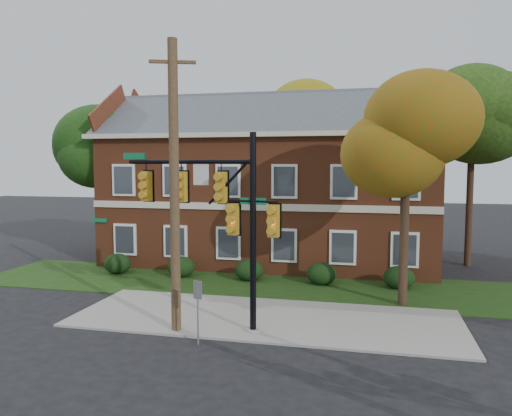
% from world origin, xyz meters
% --- Properties ---
extents(ground, '(120.00, 120.00, 0.00)m').
position_xyz_m(ground, '(0.00, 0.00, 0.00)').
color(ground, black).
rests_on(ground, ground).
extents(sidewalk, '(14.00, 5.00, 0.08)m').
position_xyz_m(sidewalk, '(0.00, 1.00, 0.04)').
color(sidewalk, gray).
rests_on(sidewalk, ground).
extents(grass_strip, '(30.00, 6.00, 0.04)m').
position_xyz_m(grass_strip, '(0.00, 6.00, 0.02)').
color(grass_strip, '#193811').
rests_on(grass_strip, ground).
extents(apartment_building, '(18.80, 8.80, 9.74)m').
position_xyz_m(apartment_building, '(-2.00, 11.95, 4.99)').
color(apartment_building, brown).
rests_on(apartment_building, ground).
extents(hedge_far_left, '(1.40, 1.26, 1.05)m').
position_xyz_m(hedge_far_left, '(-9.00, 6.70, 0.53)').
color(hedge_far_left, black).
rests_on(hedge_far_left, ground).
extents(hedge_left, '(1.40, 1.26, 1.05)m').
position_xyz_m(hedge_left, '(-5.50, 6.70, 0.53)').
color(hedge_left, black).
rests_on(hedge_left, ground).
extents(hedge_center, '(1.40, 1.26, 1.05)m').
position_xyz_m(hedge_center, '(-2.00, 6.70, 0.53)').
color(hedge_center, black).
rests_on(hedge_center, ground).
extents(hedge_right, '(1.40, 1.26, 1.05)m').
position_xyz_m(hedge_right, '(1.50, 6.70, 0.53)').
color(hedge_right, black).
rests_on(hedge_right, ground).
extents(hedge_far_right, '(1.40, 1.26, 1.05)m').
position_xyz_m(hedge_far_right, '(5.00, 6.70, 0.53)').
color(hedge_far_right, black).
rests_on(hedge_far_right, ground).
extents(tree_near_right, '(4.50, 4.25, 8.58)m').
position_xyz_m(tree_near_right, '(5.22, 3.87, 6.67)').
color(tree_near_right, black).
rests_on(tree_near_right, ground).
extents(tree_left_rear, '(5.40, 5.10, 8.88)m').
position_xyz_m(tree_left_rear, '(-11.73, 10.84, 6.68)').
color(tree_left_rear, black).
rests_on(tree_left_rear, ground).
extents(tree_right_rear, '(6.30, 5.95, 10.62)m').
position_xyz_m(tree_right_rear, '(9.31, 12.81, 8.12)').
color(tree_right_rear, black).
rests_on(tree_right_rear, ground).
extents(tree_far_rear, '(6.84, 6.46, 11.52)m').
position_xyz_m(tree_far_rear, '(-0.66, 19.79, 8.84)').
color(tree_far_rear, black).
rests_on(tree_far_rear, ground).
extents(traffic_signal, '(5.94, 1.08, 6.69)m').
position_xyz_m(traffic_signal, '(-1.25, -0.40, 4.15)').
color(traffic_signal, gray).
rests_on(traffic_signal, ground).
extents(utility_pole, '(1.45, 0.62, 9.69)m').
position_xyz_m(utility_pole, '(-2.63, -1.00, 4.92)').
color(utility_pole, '#483121').
rests_on(utility_pole, ground).
extents(sign_post, '(0.30, 0.11, 2.04)m').
position_xyz_m(sign_post, '(-1.50, -2.00, 1.39)').
color(sign_post, slate).
rests_on(sign_post, ground).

